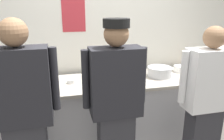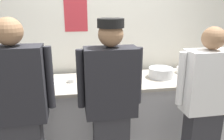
{
  "view_description": "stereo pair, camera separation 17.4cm",
  "coord_description": "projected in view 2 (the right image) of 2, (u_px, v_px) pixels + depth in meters",
  "views": [
    {
      "loc": [
        -0.56,
        -2.2,
        1.85
      ],
      "look_at": [
        0.08,
        0.39,
        1.04
      ],
      "focal_mm": 35.68,
      "sensor_mm": 36.0,
      "label": 1
    },
    {
      "loc": [
        -0.39,
        -2.24,
        1.85
      ],
      "look_at": [
        0.08,
        0.39,
        1.04
      ],
      "focal_mm": 35.68,
      "sensor_mm": 36.0,
      "label": 2
    }
  ],
  "objects": [
    {
      "name": "chef_center",
      "position": [
        111.0,
        104.0,
        2.12
      ],
      "size": [
        0.62,
        0.24,
        1.73
      ],
      "color": "#2D2D33",
      "rests_on": "ground"
    },
    {
      "name": "chefs_knife",
      "position": [
        120.0,
        78.0,
        2.89
      ],
      "size": [
        0.28,
        0.03,
        0.02
      ],
      "color": "#B7BABF",
      "rests_on": "prep_counter"
    },
    {
      "name": "ramekin_red_sauce",
      "position": [
        72.0,
        80.0,
        2.77
      ],
      "size": [
        0.11,
        0.11,
        0.05
      ],
      "color": "white",
      "rests_on": "prep_counter"
    },
    {
      "name": "chef_near_left",
      "position": [
        19.0,
        111.0,
        1.97
      ],
      "size": [
        0.63,
        0.24,
        1.75
      ],
      "color": "#2D2D33",
      "rests_on": "ground"
    },
    {
      "name": "prep_counter",
      "position": [
        106.0,
        112.0,
        2.96
      ],
      "size": [
        3.19,
        0.76,
        0.9
      ],
      "color": "#B2B2B7",
      "rests_on": "ground"
    },
    {
      "name": "squeeze_bottle_secondary",
      "position": [
        193.0,
        65.0,
        3.21
      ],
      "size": [
        0.06,
        0.06,
        0.19
      ],
      "color": "orange",
      "rests_on": "prep_counter"
    },
    {
      "name": "mixing_bowl_steel",
      "position": [
        161.0,
        73.0,
        2.93
      ],
      "size": [
        0.32,
        0.32,
        0.13
      ],
      "primitive_type": "cylinder",
      "color": "#B7BABF",
      "rests_on": "prep_counter"
    },
    {
      "name": "sheet_tray",
      "position": [
        37.0,
        84.0,
        2.69
      ],
      "size": [
        0.52,
        0.36,
        0.02
      ],
      "primitive_type": "cube",
      "rotation": [
        0.0,
        0.0,
        -0.14
      ],
      "color": "#B7BABF",
      "rests_on": "prep_counter"
    },
    {
      "name": "ramekin_green_sauce",
      "position": [
        187.0,
        76.0,
        2.96
      ],
      "size": [
        0.09,
        0.09,
        0.04
      ],
      "color": "white",
      "rests_on": "prep_counter"
    },
    {
      "name": "chef_far_right",
      "position": [
        205.0,
        104.0,
        2.25
      ],
      "size": [
        0.6,
        0.24,
        1.65
      ],
      "color": "#2D2D33",
      "rests_on": "ground"
    },
    {
      "name": "ramekin_orange_sauce",
      "position": [
        162.0,
        70.0,
        3.16
      ],
      "size": [
        0.08,
        0.08,
        0.05
      ],
      "color": "white",
      "rests_on": "prep_counter"
    },
    {
      "name": "wall_back",
      "position": [
        100.0,
        39.0,
        3.18
      ],
      "size": [
        5.0,
        0.11,
        2.71
      ],
      "color": "silver",
      "rests_on": "ground"
    },
    {
      "name": "plate_stack_front",
      "position": [
        183.0,
        70.0,
        3.13
      ],
      "size": [
        0.19,
        0.19,
        0.08
      ],
      "color": "white",
      "rests_on": "prep_counter"
    },
    {
      "name": "squeeze_bottle_primary",
      "position": [
        97.0,
        73.0,
        2.8
      ],
      "size": [
        0.06,
        0.06,
        0.21
      ],
      "color": "orange",
      "rests_on": "prep_counter"
    }
  ]
}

